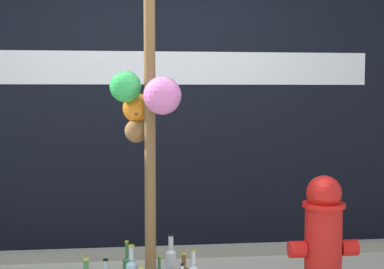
% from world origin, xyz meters
% --- Properties ---
extents(building_wall, '(10.00, 0.21, 3.29)m').
position_xyz_m(building_wall, '(-0.00, 1.78, 1.64)').
color(building_wall, black).
rests_on(building_wall, ground_plane).
extents(curb_strip, '(8.00, 0.12, 0.08)m').
position_xyz_m(curb_strip, '(0.00, 1.30, 0.04)').
color(curb_strip, gray).
rests_on(curb_strip, ground_plane).
extents(memorial_post, '(0.48, 0.48, 2.65)m').
position_xyz_m(memorial_post, '(-0.17, 0.22, 1.56)').
color(memorial_post, brown).
rests_on(memorial_post, ground_plane).
extents(fire_hydrant, '(0.48, 0.29, 0.85)m').
position_xyz_m(fire_hydrant, '(1.02, 0.18, 0.43)').
color(fire_hydrant, red).
rests_on(fire_hydrant, ground_plane).
extents(bottle_6, '(0.08, 0.08, 0.40)m').
position_xyz_m(bottle_6, '(0.01, 0.48, 0.17)').
color(bottle_6, silver).
rests_on(bottle_6, ground_plane).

